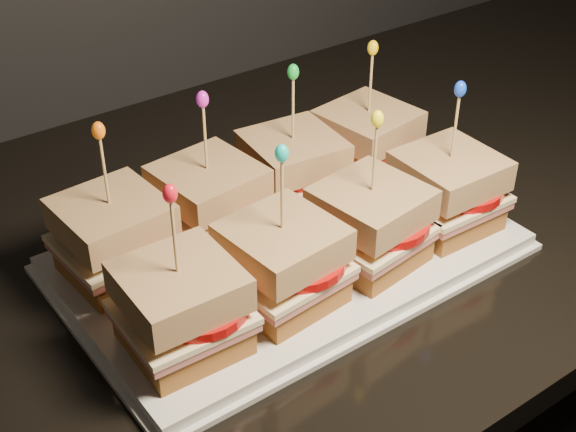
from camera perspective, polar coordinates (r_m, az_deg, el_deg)
granite_slab at (r=0.81m, az=-19.03°, el=-7.91°), size 2.42×0.71×0.03m
platter at (r=0.82m, az=0.00°, el=-2.65°), size 0.44×0.27×0.02m
platter_rim at (r=0.83m, az=0.00°, el=-2.98°), size 0.45×0.29×0.01m
sandwich_0_bread_bot at (r=0.80m, az=-12.00°, el=-3.15°), size 0.10×0.10×0.03m
sandwich_0_ham at (r=0.79m, az=-12.14°, el=-2.18°), size 0.11×0.10×0.01m
sandwich_0_cheese at (r=0.78m, az=-12.21°, el=-1.76°), size 0.11×0.11×0.01m
sandwich_0_tomato at (r=0.78m, az=-11.29°, el=-1.22°), size 0.09×0.09×0.01m
sandwich_0_bread_top at (r=0.77m, az=-12.45°, el=-0.07°), size 0.10×0.10×0.03m
sandwich_0_pick at (r=0.74m, az=-12.88°, el=2.87°), size 0.00×0.00×0.09m
sandwich_0_frill at (r=0.72m, az=-13.33°, el=5.93°), size 0.01×0.01×0.02m
sandwich_1_bread_bot at (r=0.83m, az=-5.52°, el=-0.61°), size 0.10×0.10×0.03m
sandwich_1_ham at (r=0.82m, az=-5.58°, el=0.35°), size 0.11×0.11×0.01m
sandwich_1_cheese at (r=0.82m, az=-5.61°, el=0.76°), size 0.11×0.11×0.01m
sandwich_1_tomato at (r=0.82m, az=-4.70°, el=1.28°), size 0.09×0.09×0.01m
sandwich_1_bread_top at (r=0.80m, az=-5.71°, el=2.42°), size 0.10×0.10×0.03m
sandwich_1_pick at (r=0.78m, az=-5.90°, el=5.29°), size 0.00×0.00×0.09m
sandwich_1_frill at (r=0.76m, az=-6.10°, el=8.26°), size 0.01×0.01×0.02m
sandwich_2_bread_bot at (r=0.88m, az=0.34°, el=1.69°), size 0.10×0.10×0.03m
sandwich_2_ham at (r=0.87m, az=0.34°, el=2.62°), size 0.11×0.11×0.01m
sandwich_2_cheese at (r=0.87m, az=0.34°, el=3.02°), size 0.11×0.11×0.01m
sandwich_2_tomato at (r=0.87m, az=1.22°, el=3.52°), size 0.09×0.09×0.01m
sandwich_2_bread_top at (r=0.85m, az=0.35°, el=4.62°), size 0.10×0.10×0.03m
sandwich_2_pick at (r=0.83m, az=0.36°, el=7.38°), size 0.00×0.00×0.09m
sandwich_2_frill at (r=0.81m, az=0.37°, el=10.21°), size 0.01×0.01×0.02m
sandwich_3_bread_bot at (r=0.94m, az=5.54°, el=3.72°), size 0.10×0.10×0.03m
sandwich_3_ham at (r=0.93m, az=5.59°, el=4.61°), size 0.11×0.11×0.01m
sandwich_3_cheese at (r=0.93m, az=5.62°, el=4.99°), size 0.11×0.11×0.01m
sandwich_3_tomato at (r=0.93m, az=6.45°, el=5.45°), size 0.09×0.09×0.01m
sandwich_3_bread_top at (r=0.91m, az=5.71°, el=6.52°), size 0.10×0.10×0.03m
sandwich_3_pick at (r=0.89m, az=5.88°, el=9.13°), size 0.00×0.00×0.09m
sandwich_3_frill at (r=0.87m, az=6.05°, el=11.81°), size 0.01×0.01×0.02m
sandwich_4_bread_bot at (r=0.71m, az=-7.44°, el=-8.24°), size 0.09×0.09×0.03m
sandwich_4_ham at (r=0.69m, az=-7.54°, el=-7.21°), size 0.10×0.10×0.01m
sandwich_4_cheese at (r=0.69m, az=-7.58°, el=-6.78°), size 0.11×0.10×0.01m
sandwich_4_tomato at (r=0.68m, az=-6.50°, el=-6.20°), size 0.09×0.09×0.01m
sandwich_4_bread_top at (r=0.67m, az=-7.76°, el=-4.97°), size 0.10×0.10×0.03m
sandwich_4_pick at (r=0.64m, az=-8.07°, el=-1.79°), size 0.00×0.00×0.09m
sandwich_4_frill at (r=0.62m, az=-8.39°, el=1.59°), size 0.01×0.01×0.02m
sandwich_5_bread_bot at (r=0.75m, az=-0.40°, el=-5.09°), size 0.10×0.10×0.03m
sandwich_5_ham at (r=0.74m, az=-0.40°, el=-4.08°), size 0.11×0.11×0.01m
sandwich_5_cheese at (r=0.73m, az=-0.41°, el=-3.64°), size 0.11×0.11×0.01m
sandwich_5_tomato at (r=0.73m, az=0.63°, el=-3.07°), size 0.09×0.09×0.01m
sandwich_5_bread_top at (r=0.71m, az=-0.41°, el=-1.87°), size 0.10×0.10×0.03m
sandwich_5_pick at (r=0.69m, az=-0.43°, el=1.22°), size 0.00×0.00×0.09m
sandwich_5_frill at (r=0.67m, az=-0.45°, el=4.48°), size 0.01×0.01×0.02m
sandwich_6_bread_bot at (r=0.80m, az=5.74°, el=-2.24°), size 0.10×0.10×0.03m
sandwich_6_ham at (r=0.79m, az=5.81°, el=-1.27°), size 0.11×0.11×0.01m
sandwich_6_cheese at (r=0.79m, az=5.84°, el=-0.85°), size 0.11×0.11×0.01m
sandwich_6_tomato at (r=0.78m, az=6.82°, el=-0.31°), size 0.09×0.09×0.01m
sandwich_6_bread_top at (r=0.77m, az=5.96°, el=0.85°), size 0.10×0.10×0.03m
sandwich_6_pick at (r=0.75m, az=6.17°, el=3.81°), size 0.00×0.00×0.09m
sandwich_6_frill at (r=0.72m, az=6.38°, el=6.88°), size 0.01×0.01×0.02m
sandwich_7_bread_bot at (r=0.86m, az=11.04°, el=0.23°), size 0.09×0.09×0.03m
sandwich_7_ham at (r=0.85m, az=11.16°, el=1.17°), size 0.10×0.10×0.01m
sandwich_7_cheese at (r=0.85m, az=11.21°, el=1.56°), size 0.11×0.10×0.01m
sandwich_7_tomato at (r=0.85m, az=12.11°, el=2.07°), size 0.09×0.09×0.01m
sandwich_7_bread_top at (r=0.84m, az=11.42°, el=3.18°), size 0.10×0.10×0.03m
sandwich_7_pick at (r=0.81m, az=11.78°, el=5.96°), size 0.00×0.00×0.09m
sandwich_7_frill at (r=0.79m, az=12.15°, el=8.82°), size 0.01×0.01×0.02m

